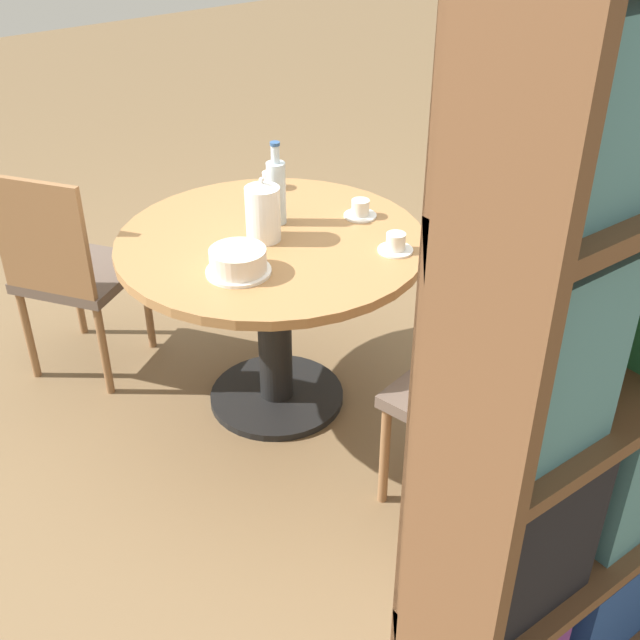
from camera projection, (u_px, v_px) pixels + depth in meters
name	position (u px, v px, depth m)	size (l,w,h in m)	color
ground_plane	(277.00, 398.00, 3.31)	(14.00, 14.00, 0.00)	brown
dining_table	(273.00, 280.00, 3.01)	(1.14, 1.14, 0.74)	black
chair_a	(70.00, 269.00, 3.23)	(0.58, 0.58, 0.93)	olive
chair_b	(477.00, 375.00, 2.62)	(0.50, 0.50, 0.93)	olive
bookshelf	(590.00, 413.00, 1.75)	(0.89, 0.28, 1.99)	brown
coffee_pot	(263.00, 212.00, 2.85)	(0.13, 0.13, 0.24)	white
water_bottle	(276.00, 191.00, 2.96)	(0.07, 0.07, 0.32)	silver
cake_main	(238.00, 262.00, 2.67)	(0.22, 0.22, 0.09)	white
cup_a	(271.00, 181.00, 3.29)	(0.13, 0.13, 0.07)	white
cup_b	(360.00, 210.00, 3.06)	(0.13, 0.13, 0.07)	white
cup_c	(396.00, 244.00, 2.82)	(0.13, 0.13, 0.07)	white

